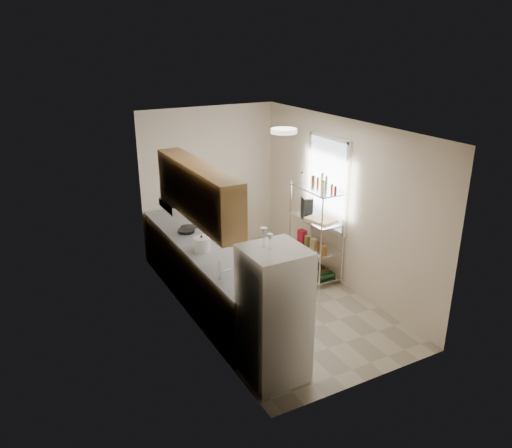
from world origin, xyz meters
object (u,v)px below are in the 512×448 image
at_px(frying_pan_large, 186,231).
at_px(espresso_machine, 307,204).
at_px(rice_cooker, 202,244).
at_px(cutting_board, 321,219).
at_px(refrigerator, 274,315).

xyz_separation_m(frying_pan_large, espresso_machine, (1.96, -0.35, 0.22)).
bearing_deg(frying_pan_large, espresso_machine, -27.57).
distance_m(rice_cooker, espresso_machine, 2.06).
xyz_separation_m(cutting_board, espresso_machine, (0.01, 0.43, 0.12)).
distance_m(cutting_board, espresso_machine, 0.45).
distance_m(frying_pan_large, cutting_board, 2.10).
height_order(cutting_board, espresso_machine, espresso_machine).
bearing_deg(cutting_board, refrigerator, -136.78).
relative_size(frying_pan_large, espresso_machine, 1.00).
bearing_deg(frying_pan_large, cutting_board, -39.36).
xyz_separation_m(rice_cooker, espresso_machine, (2.01, 0.40, 0.14)).
bearing_deg(espresso_machine, frying_pan_large, -172.25).
bearing_deg(refrigerator, rice_cooker, 93.31).
height_order(rice_cooker, espresso_machine, espresso_machine).
bearing_deg(refrigerator, frying_pan_large, 91.12).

